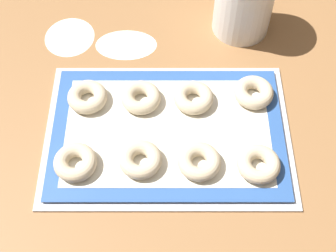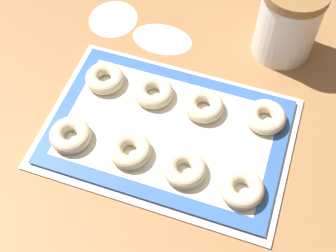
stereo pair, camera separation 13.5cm
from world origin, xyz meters
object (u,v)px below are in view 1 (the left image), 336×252
at_px(bagel_front_far_right, 259,164).
at_px(baking_tray, 168,132).
at_px(bagel_front_far_left, 76,162).
at_px(bagel_back_far_right, 254,93).
at_px(bagel_back_far_left, 88,97).
at_px(bagel_back_mid_left, 141,97).
at_px(bagel_front_mid_left, 141,160).
at_px(bagel_front_mid_right, 199,162).
at_px(bagel_back_mid_right, 194,98).

bearing_deg(bagel_front_far_right, baking_tray, 153.46).
distance_m(bagel_front_far_left, bagel_back_far_right, 0.32).
height_order(bagel_back_far_left, bagel_back_far_right, same).
distance_m(bagel_front_far_left, bagel_back_mid_left, 0.16).
xyz_separation_m(bagel_front_mid_left, bagel_front_far_right, (0.18, -0.01, 0.00)).
distance_m(bagel_front_far_left, bagel_back_far_left, 0.13).
xyz_separation_m(bagel_front_far_left, bagel_back_mid_left, (0.10, 0.13, 0.00)).
bearing_deg(bagel_front_mid_right, bagel_back_far_left, 146.11).
bearing_deg(bagel_front_far_right, bagel_front_far_left, 179.37).
bearing_deg(bagel_front_mid_left, bagel_front_mid_right, -2.25).
bearing_deg(bagel_back_far_right, bagel_back_far_left, -178.06).
height_order(bagel_front_mid_left, bagel_back_far_right, same).
xyz_separation_m(bagel_front_far_right, bagel_back_mid_right, (-0.10, 0.13, 0.00)).
bearing_deg(baking_tray, bagel_back_far_left, 156.71).
height_order(bagel_front_far_left, bagel_back_mid_left, same).
relative_size(bagel_front_mid_right, bagel_front_far_right, 1.00).
relative_size(bagel_front_far_right, bagel_back_far_left, 1.00).
height_order(bagel_front_far_left, bagel_front_mid_right, same).
xyz_separation_m(bagel_front_far_left, bagel_front_mid_right, (0.19, 0.00, 0.00)).
xyz_separation_m(baking_tray, bagel_front_far_right, (0.14, -0.07, 0.02)).
distance_m(baking_tray, bagel_front_far_left, 0.16).
height_order(bagel_front_mid_right, bagel_back_mid_left, same).
height_order(baking_tray, bagel_front_mid_left, bagel_front_mid_left).
bearing_deg(bagel_front_far_left, bagel_back_mid_left, 51.92).
relative_size(baking_tray, bagel_back_far_right, 5.98).
xyz_separation_m(bagel_front_far_right, bagel_back_far_right, (0.01, 0.14, 0.00)).
height_order(bagel_front_far_right, bagel_back_far_left, same).
height_order(bagel_front_far_left, bagel_back_far_right, same).
bearing_deg(bagel_front_far_left, bagel_back_mid_right, 33.67).
height_order(bagel_front_far_left, bagel_front_mid_left, same).
bearing_deg(bagel_back_mid_left, bagel_back_far_right, 3.18).
distance_m(bagel_back_mid_left, bagel_back_mid_right, 0.09).
bearing_deg(bagel_back_far_left, bagel_back_mid_right, -0.39).
bearing_deg(bagel_front_far_left, baking_tray, 25.08).
relative_size(bagel_front_far_left, bagel_back_mid_left, 1.00).
xyz_separation_m(baking_tray, bagel_back_far_left, (-0.14, 0.06, 0.02)).
xyz_separation_m(baking_tray, bagel_front_mid_right, (0.05, -0.07, 0.02)).
xyz_separation_m(bagel_front_far_left, bagel_back_mid_right, (0.19, 0.13, 0.00)).
bearing_deg(bagel_front_far_left, bagel_back_far_left, 86.86).
distance_m(bagel_front_far_left, bagel_front_far_right, 0.29).
distance_m(baking_tray, bagel_front_mid_right, 0.08).
xyz_separation_m(bagel_front_mid_right, bagel_back_mid_right, (-0.01, 0.12, 0.00)).
distance_m(bagel_back_mid_right, bagel_back_far_right, 0.10).
height_order(bagel_back_mid_left, bagel_back_far_right, same).
height_order(baking_tray, bagel_back_far_right, bagel_back_far_right).
relative_size(bagel_back_far_left, bagel_back_mid_left, 1.00).
bearing_deg(bagel_back_mid_left, bagel_front_far_left, -128.08).
bearing_deg(bagel_front_mid_right, bagel_front_far_right, -2.74).
height_order(baking_tray, bagel_front_far_left, bagel_front_far_left).
height_order(bagel_front_mid_left, bagel_back_mid_left, same).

